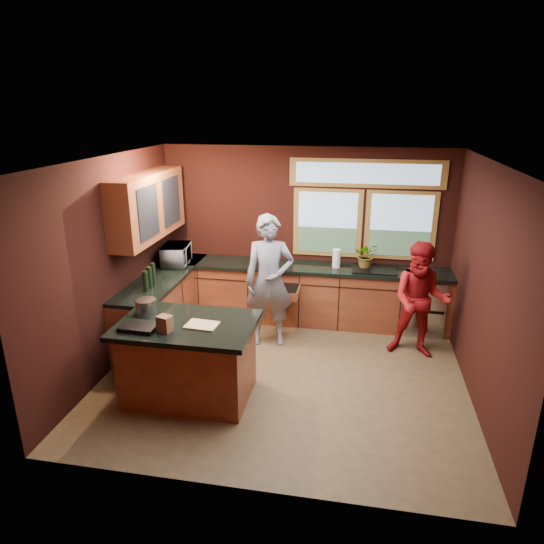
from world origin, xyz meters
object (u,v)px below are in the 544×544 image
(island, at_px, (189,359))
(cutting_board, at_px, (202,325))
(person_grey, at_px, (269,281))
(person_red, at_px, (420,301))
(stock_pot, at_px, (146,307))

(island, distance_m, cutting_board, 0.52)
(person_grey, relative_size, person_red, 1.18)
(person_red, bearing_deg, cutting_board, -140.21)
(cutting_board, bearing_deg, person_grey, 73.54)
(person_grey, distance_m, cutting_board, 1.64)
(person_grey, distance_m, stock_pot, 1.83)
(island, height_order, person_red, person_red)
(island, bearing_deg, person_grey, 66.42)
(person_grey, xyz_separation_m, stock_pot, (-1.21, -1.37, 0.09))
(island, bearing_deg, stock_pot, 164.74)
(cutting_board, bearing_deg, island, 165.96)
(person_red, bearing_deg, island, -142.94)
(stock_pot, bearing_deg, cutting_board, -14.93)
(person_red, bearing_deg, stock_pot, -149.40)
(person_grey, height_order, person_red, person_grey)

